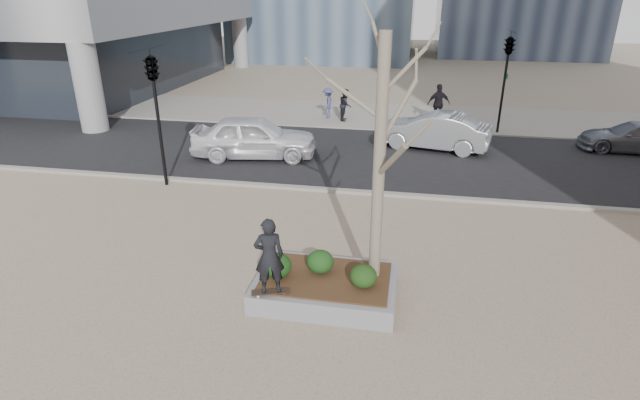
% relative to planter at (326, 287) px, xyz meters
% --- Properties ---
extents(ground, '(120.00, 120.00, 0.00)m').
position_rel_planter_xyz_m(ground, '(-1.00, 0.00, -0.23)').
color(ground, gray).
rests_on(ground, ground).
extents(street, '(60.00, 8.00, 0.02)m').
position_rel_planter_xyz_m(street, '(-1.00, 10.00, -0.21)').
color(street, black).
rests_on(street, ground).
extents(far_sidewalk, '(60.00, 6.00, 0.02)m').
position_rel_planter_xyz_m(far_sidewalk, '(-1.00, 17.00, -0.21)').
color(far_sidewalk, gray).
rests_on(far_sidewalk, ground).
extents(planter, '(3.00, 2.00, 0.45)m').
position_rel_planter_xyz_m(planter, '(0.00, 0.00, 0.00)').
color(planter, gray).
rests_on(planter, ground).
extents(planter_mulch, '(2.70, 1.70, 0.04)m').
position_rel_planter_xyz_m(planter_mulch, '(0.00, 0.00, 0.25)').
color(planter_mulch, '#382314').
rests_on(planter_mulch, planter).
extents(sycamore_tree, '(2.80, 2.80, 6.60)m').
position_rel_planter_xyz_m(sycamore_tree, '(1.00, 0.30, 3.56)').
color(sycamore_tree, gray).
rests_on(sycamore_tree, planter_mulch).
extents(shrub_left, '(0.60, 0.60, 0.51)m').
position_rel_planter_xyz_m(shrub_left, '(-1.01, -0.16, 0.52)').
color(shrub_left, black).
rests_on(shrub_left, planter_mulch).
extents(shrub_middle, '(0.59, 0.59, 0.50)m').
position_rel_planter_xyz_m(shrub_middle, '(-0.16, 0.19, 0.52)').
color(shrub_middle, '#144015').
rests_on(shrub_middle, planter_mulch).
extents(shrub_right, '(0.56, 0.56, 0.48)m').
position_rel_planter_xyz_m(shrub_right, '(0.82, -0.21, 0.50)').
color(shrub_right, black).
rests_on(shrub_right, planter_mulch).
extents(skateboard, '(0.80, 0.44, 0.08)m').
position_rel_planter_xyz_m(skateboard, '(-0.99, -0.80, 0.26)').
color(skateboard, black).
rests_on(skateboard, planter).
extents(skateboarder, '(0.69, 0.57, 1.62)m').
position_rel_planter_xyz_m(skateboarder, '(-0.99, -0.80, 1.11)').
color(skateboarder, black).
rests_on(skateboarder, skateboard).
extents(police_car, '(5.06, 2.68, 1.64)m').
position_rel_planter_xyz_m(police_car, '(-4.42, 8.99, 0.62)').
color(police_car, white).
rests_on(police_car, street).
extents(car_silver, '(4.78, 2.53, 1.50)m').
position_rel_planter_xyz_m(car_silver, '(2.46, 11.46, 0.54)').
color(car_silver, '#A4A7AC').
rests_on(car_silver, street).
extents(car_third, '(4.23, 1.93, 1.20)m').
position_rel_planter_xyz_m(car_third, '(10.49, 12.56, 0.39)').
color(car_third, slate).
rests_on(car_third, street).
extents(pedestrian_a, '(0.61, 0.77, 1.57)m').
position_rel_planter_xyz_m(pedestrian_a, '(-1.74, 15.56, 0.59)').
color(pedestrian_a, black).
rests_on(pedestrian_a, far_sidewalk).
extents(pedestrian_b, '(0.65, 1.03, 1.53)m').
position_rel_planter_xyz_m(pedestrian_b, '(-2.69, 15.88, 0.57)').
color(pedestrian_b, '#3D436D').
rests_on(pedestrian_b, far_sidewalk).
extents(pedestrian_c, '(1.19, 0.74, 1.90)m').
position_rel_planter_xyz_m(pedestrian_c, '(2.80, 15.89, 0.75)').
color(pedestrian_c, black).
rests_on(pedestrian_c, far_sidewalk).
extents(traffic_light_near, '(0.60, 2.48, 4.50)m').
position_rel_planter_xyz_m(traffic_light_near, '(-6.50, 5.60, 2.02)').
color(traffic_light_near, black).
rests_on(traffic_light_near, ground).
extents(traffic_light_far, '(0.60, 2.48, 4.50)m').
position_rel_planter_xyz_m(traffic_light_far, '(5.50, 14.60, 2.02)').
color(traffic_light_far, black).
rests_on(traffic_light_far, ground).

